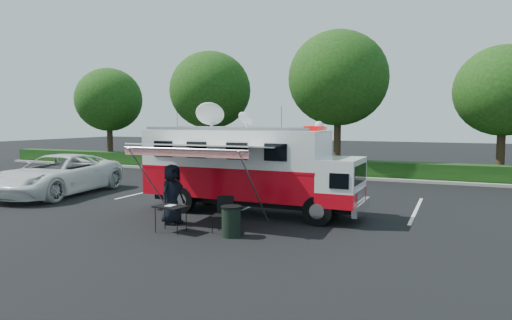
{
  "coord_description": "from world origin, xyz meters",
  "views": [
    {
      "loc": [
        6.82,
        -14.93,
        3.38
      ],
      "look_at": [
        0.0,
        0.5,
        1.9
      ],
      "focal_mm": 32.0,
      "sensor_mm": 36.0,
      "label": 1
    }
  ],
  "objects": [
    {
      "name": "command_truck",
      "position": [
        -0.07,
        -0.0,
        1.66
      ],
      "size": [
        8.06,
        2.22,
        3.87
      ],
      "color": "black",
      "rests_on": "ground_plane"
    },
    {
      "name": "folding_chair",
      "position": [
        0.43,
        -2.9,
        0.65
      ],
      "size": [
        0.64,
        0.67,
        1.09
      ],
      "color": "black",
      "rests_on": "ground_plane"
    },
    {
      "name": "back_border",
      "position": [
        1.14,
        12.9,
        5.0
      ],
      "size": [
        60.0,
        6.14,
        8.87
      ],
      "color": "#9E998E",
      "rests_on": "ground_plane"
    },
    {
      "name": "awning",
      "position": [
        -0.79,
        -2.31,
        2.49
      ],
      "size": [
        4.4,
        2.3,
        2.66
      ],
      "color": "white",
      "rests_on": "ground_plane"
    },
    {
      "name": "person",
      "position": [
        -1.61,
        -2.62,
        0.0
      ],
      "size": [
        0.74,
        1.02,
        1.95
      ],
      "primitive_type": "imported",
      "rotation": [
        0.0,
        0.0,
        1.45
      ],
      "color": "black",
      "rests_on": "ground_plane"
    },
    {
      "name": "ground_plane",
      "position": [
        0.0,
        0.0,
        0.0
      ],
      "size": [
        120.0,
        120.0,
        0.0
      ],
      "primitive_type": "plane",
      "color": "black",
      "rests_on": "ground"
    },
    {
      "name": "stall_lines",
      "position": [
        -0.5,
        3.0,
        0.0
      ],
      "size": [
        24.12,
        5.5,
        0.01
      ],
      "color": "silver",
      "rests_on": "ground_plane"
    },
    {
      "name": "folding_table",
      "position": [
        -1.01,
        -3.58,
        0.75
      ],
      "size": [
        1.04,
        0.82,
        0.81
      ],
      "color": "black",
      "rests_on": "ground_plane"
    },
    {
      "name": "trash_bin",
      "position": [
        0.9,
        -3.32,
        0.45
      ],
      "size": [
        0.6,
        0.6,
        0.9
      ],
      "color": "black",
      "rests_on": "ground_plane"
    },
    {
      "name": "white_suv",
      "position": [
        -9.7,
        0.21,
        0.0
      ],
      "size": [
        3.84,
        6.88,
        1.82
      ],
      "primitive_type": "imported",
      "rotation": [
        0.0,
        0.0,
        0.13
      ],
      "color": "silver",
      "rests_on": "ground_plane"
    }
  ]
}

